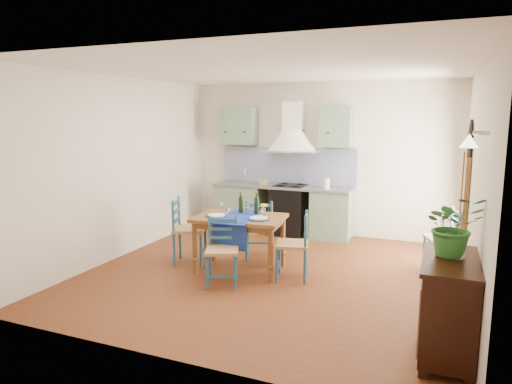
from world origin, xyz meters
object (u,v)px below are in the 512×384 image
dining_table (240,223)px  potted_plant (453,226)px  sideboard (448,304)px  chair_near (222,250)px

dining_table → potted_plant: (2.73, -1.36, 0.52)m
sideboard → potted_plant: bearing=90.6°
dining_table → potted_plant: bearing=-26.5°
sideboard → potted_plant: (-0.00, 0.10, 0.71)m
dining_table → chair_near: size_ratio=1.48×
chair_near → potted_plant: (2.72, -0.77, 0.76)m
potted_plant → sideboard: bearing=-89.4°
dining_table → sideboard: (2.73, -1.46, -0.19)m
chair_near → potted_plant: size_ratio=1.57×
dining_table → sideboard: 3.10m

